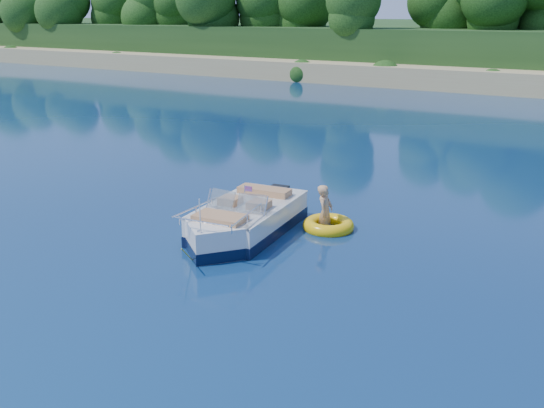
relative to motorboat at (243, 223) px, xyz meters
name	(u,v)px	position (x,y,z in m)	size (l,w,h in m)	color
ground	(107,277)	(-1.09, -3.57, -0.33)	(160.00, 160.00, 0.00)	#091942
treeline	(514,8)	(-1.05, 37.44, 5.22)	(150.00, 7.12, 8.19)	#312010
motorboat	(243,223)	(0.00, 0.00, 0.00)	(2.18, 5.14, 1.71)	white
tow_tube	(328,226)	(1.63, 1.55, -0.24)	(1.46, 1.46, 0.35)	yellow
boy	(325,228)	(1.51, 1.59, -0.33)	(0.56, 0.37, 1.54)	tan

